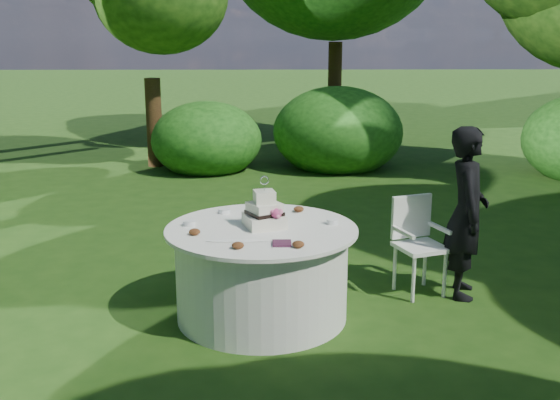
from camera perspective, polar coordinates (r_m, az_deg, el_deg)
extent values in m
plane|color=#1C3E11|center=(5.56, -1.57, -10.06)|extent=(80.00, 80.00, 0.00)
cube|color=#491F38|center=(4.86, 0.16, -3.79)|extent=(0.14, 0.14, 0.02)
ellipsoid|color=white|center=(4.94, -3.73, -3.57)|extent=(0.48, 0.07, 0.01)
imported|color=black|center=(5.98, 15.94, -1.06)|extent=(0.47, 0.62, 1.53)
cylinder|color=silver|center=(5.41, -1.60, -6.49)|extent=(1.40, 1.40, 0.74)
cylinder|color=white|center=(5.29, -1.63, -2.58)|extent=(1.56, 1.56, 0.03)
cube|color=silver|center=(5.30, -1.36, -1.81)|extent=(0.38, 0.38, 0.10)
cube|color=silver|center=(5.27, -1.36, -0.77)|extent=(0.31, 0.31, 0.10)
cube|color=silver|center=(5.25, -1.37, 0.29)|extent=(0.19, 0.19, 0.10)
cube|color=black|center=(5.28, -1.36, -1.13)|extent=(0.33, 0.33, 0.03)
sphere|color=#C23978|center=(5.18, -0.31, -1.21)|extent=(0.08, 0.08, 0.08)
cylinder|color=silver|center=(5.23, -1.37, 1.08)|extent=(0.01, 0.01, 0.05)
torus|color=white|center=(5.22, -1.38, 1.73)|extent=(0.07, 0.02, 0.07)
cube|color=white|center=(5.99, 12.15, -4.03)|extent=(0.50, 0.50, 0.04)
cube|color=white|center=(6.07, 11.36, -1.40)|extent=(0.39, 0.17, 0.40)
cylinder|color=silver|center=(5.86, 11.54, -6.81)|extent=(0.03, 0.03, 0.42)
cylinder|color=white|center=(6.03, 14.14, -6.36)|extent=(0.03, 0.03, 0.42)
cylinder|color=white|center=(6.11, 9.96, -5.84)|extent=(0.03, 0.03, 0.42)
cylinder|color=white|center=(6.28, 12.49, -5.43)|extent=(0.03, 0.03, 0.42)
cube|color=white|center=(5.85, 10.67, -2.77)|extent=(0.15, 0.35, 0.03)
cube|color=white|center=(6.05, 13.73, -2.37)|extent=(0.15, 0.35, 0.03)
cylinder|color=white|center=(5.38, -7.91, -2.03)|extent=(0.10, 0.10, 0.04)
cylinder|color=white|center=(5.40, 4.58, -1.88)|extent=(0.10, 0.10, 0.04)
cylinder|color=white|center=(5.72, -4.88, -0.97)|extent=(0.10, 0.10, 0.04)
ellipsoid|color=#562D16|center=(5.75, 1.64, -0.79)|extent=(0.09, 0.09, 0.05)
ellipsoid|color=#562D16|center=(4.80, 1.60, -3.87)|extent=(0.09, 0.09, 0.05)
ellipsoid|color=#562D16|center=(4.78, -3.68, -3.96)|extent=(0.09, 0.09, 0.05)
ellipsoid|color=#562D16|center=(5.13, -7.45, -2.76)|extent=(0.09, 0.09, 0.05)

